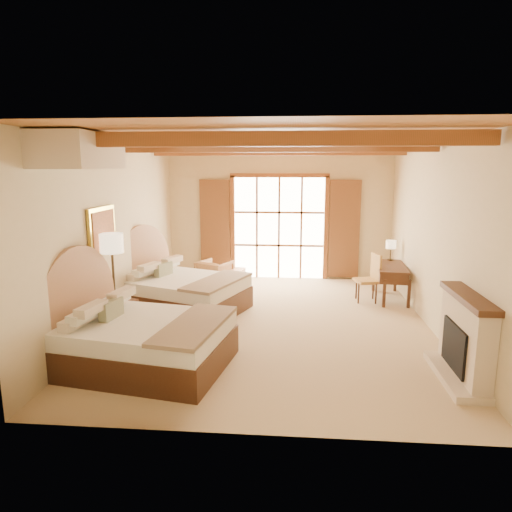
# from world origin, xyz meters

# --- Properties ---
(floor) EXTENTS (7.00, 7.00, 0.00)m
(floor) POSITION_xyz_m (0.00, 0.00, 0.00)
(floor) COLOR tan
(floor) RESTS_ON ground
(wall_back) EXTENTS (5.50, 0.00, 5.50)m
(wall_back) POSITION_xyz_m (0.00, 3.50, 1.60)
(wall_back) COLOR beige
(wall_back) RESTS_ON ground
(wall_left) EXTENTS (0.00, 7.00, 7.00)m
(wall_left) POSITION_xyz_m (-2.75, 0.00, 1.60)
(wall_left) COLOR beige
(wall_left) RESTS_ON ground
(wall_right) EXTENTS (0.00, 7.00, 7.00)m
(wall_right) POSITION_xyz_m (2.75, 0.00, 1.60)
(wall_right) COLOR beige
(wall_right) RESTS_ON ground
(ceiling) EXTENTS (7.00, 7.00, 0.00)m
(ceiling) POSITION_xyz_m (0.00, 0.00, 3.20)
(ceiling) COLOR #B5723C
(ceiling) RESTS_ON ground
(ceiling_beams) EXTENTS (5.39, 4.60, 0.18)m
(ceiling_beams) POSITION_xyz_m (0.00, 0.00, 3.08)
(ceiling_beams) COLOR brown
(ceiling_beams) RESTS_ON ceiling
(french_doors) EXTENTS (3.95, 0.08, 2.60)m
(french_doors) POSITION_xyz_m (0.00, 3.44, 1.25)
(french_doors) COLOR white
(french_doors) RESTS_ON ground
(fireplace) EXTENTS (0.46, 1.40, 1.16)m
(fireplace) POSITION_xyz_m (2.60, -2.00, 0.51)
(fireplace) COLOR beige
(fireplace) RESTS_ON ground
(painting) EXTENTS (0.06, 0.95, 0.75)m
(painting) POSITION_xyz_m (-2.70, -0.75, 1.75)
(painting) COLOR gold
(painting) RESTS_ON wall_left
(canopy_valance) EXTENTS (0.70, 1.40, 0.45)m
(canopy_valance) POSITION_xyz_m (-2.40, -2.00, 2.95)
(canopy_valance) COLOR beige
(canopy_valance) RESTS_ON ceiling
(bed_near) EXTENTS (2.47, 2.01, 1.45)m
(bed_near) POSITION_xyz_m (-1.82, -1.96, 0.44)
(bed_near) COLOR #3E2718
(bed_near) RESTS_ON floor
(bed_far) EXTENTS (2.69, 2.28, 1.42)m
(bed_far) POSITION_xyz_m (-1.87, 0.60, 0.43)
(bed_far) COLOR #3E2718
(bed_far) RESTS_ON floor
(nightstand) EXTENTS (0.69, 0.69, 0.66)m
(nightstand) POSITION_xyz_m (-2.46, -1.07, 0.33)
(nightstand) COLOR #3E2718
(nightstand) RESTS_ON floor
(floor_lamp) EXTENTS (0.36, 0.36, 1.72)m
(floor_lamp) POSITION_xyz_m (-2.50, -0.91, 1.46)
(floor_lamp) COLOR #3A2E1A
(floor_lamp) RESTS_ON floor
(armchair) EXTENTS (0.90, 0.91, 0.63)m
(armchair) POSITION_xyz_m (-1.44, 2.38, 0.32)
(armchair) COLOR #9F6E41
(armchair) RESTS_ON floor
(ottoman) EXTENTS (0.66, 0.66, 0.41)m
(ottoman) POSITION_xyz_m (-1.09, 2.46, 0.21)
(ottoman) COLOR #AB7154
(ottoman) RESTS_ON floor
(desk) EXTENTS (0.70, 1.39, 0.72)m
(desk) POSITION_xyz_m (2.42, 1.74, 0.39)
(desk) COLOR #3E2718
(desk) RESTS_ON floor
(desk_chair) EXTENTS (0.54, 0.53, 1.00)m
(desk_chair) POSITION_xyz_m (1.91, 1.51, 0.31)
(desk_chair) COLOR #B9884B
(desk_chair) RESTS_ON floor
(desk_lamp) EXTENTS (0.22, 0.22, 0.44)m
(desk_lamp) POSITION_xyz_m (2.51, 2.31, 1.06)
(desk_lamp) COLOR #3A2E1A
(desk_lamp) RESTS_ON desk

